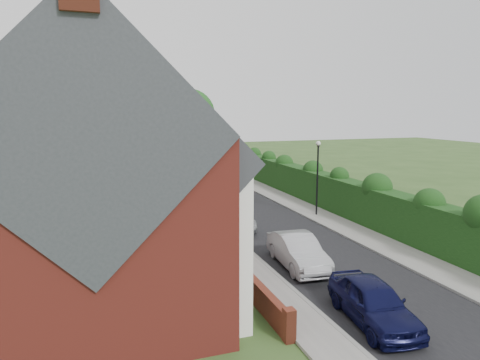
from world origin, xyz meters
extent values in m
plane|color=#2D4C1E|center=(0.00, 0.00, 0.00)|extent=(140.00, 140.00, 0.00)
cube|color=black|center=(-0.50, 11.00, 0.01)|extent=(6.00, 58.00, 0.02)
cube|color=gray|center=(3.60, 11.00, 0.06)|extent=(2.20, 58.00, 0.12)
cube|color=gray|center=(-4.35, 11.00, 0.06)|extent=(1.70, 58.00, 0.12)
cube|color=gray|center=(2.55, 11.00, 0.07)|extent=(0.18, 58.00, 0.13)
cube|color=gray|center=(-3.55, 11.00, 0.07)|extent=(0.18, 58.00, 0.13)
cube|color=black|center=(5.40, 11.00, 1.25)|extent=(1.50, 58.00, 2.50)
cube|color=maroon|center=(-11.00, 10.00, 3.25)|extent=(8.00, 40.00, 6.50)
cube|color=#2C2E34|center=(-11.00, 10.00, 6.50)|extent=(8.00, 40.20, 8.00)
cube|color=white|center=(-6.65, -8.10, 2.60)|extent=(0.70, 2.40, 5.20)
cube|color=black|center=(-6.28, -8.10, 1.40)|extent=(0.06, 1.80, 1.60)
cube|color=black|center=(-6.28, -8.10, 3.80)|extent=(0.06, 1.80, 1.60)
cube|color=#2C2E34|center=(-6.80, -8.10, 5.60)|extent=(1.70, 2.60, 1.70)
cube|color=#3F2D2D|center=(-6.96, -6.00, 1.05)|extent=(0.08, 0.90, 2.10)
cube|color=white|center=(-6.95, -6.10, 4.40)|extent=(0.12, 1.20, 1.60)
cube|color=white|center=(-6.65, -3.10, 2.60)|extent=(0.70, 2.40, 5.20)
cube|color=black|center=(-6.28, -3.10, 1.40)|extent=(0.06, 1.80, 1.60)
cube|color=black|center=(-6.28, -3.10, 3.80)|extent=(0.06, 1.80, 1.60)
cube|color=#2C2E34|center=(-6.80, -3.10, 5.60)|extent=(1.70, 2.60, 1.70)
cube|color=#3F2D2D|center=(-6.96, -1.00, 1.05)|extent=(0.08, 0.90, 2.10)
cube|color=white|center=(-6.95, -1.10, 4.40)|extent=(0.12, 1.20, 1.60)
cube|color=white|center=(-6.65, 1.90, 2.60)|extent=(0.70, 2.40, 5.20)
cube|color=black|center=(-6.28, 1.90, 1.40)|extent=(0.06, 1.80, 1.60)
cube|color=black|center=(-6.28, 1.90, 3.80)|extent=(0.06, 1.80, 1.60)
cube|color=#2C2E34|center=(-6.80, 1.90, 5.60)|extent=(1.70, 2.60, 1.70)
cube|color=#3F2D2D|center=(-6.96, 4.00, 1.05)|extent=(0.08, 0.90, 2.10)
cube|color=white|center=(-6.95, 3.90, 4.40)|extent=(0.12, 1.20, 1.60)
cube|color=white|center=(-6.65, 6.90, 2.60)|extent=(0.70, 2.40, 5.20)
cube|color=black|center=(-6.28, 6.90, 1.40)|extent=(0.06, 1.80, 1.60)
cube|color=black|center=(-6.28, 6.90, 3.80)|extent=(0.06, 1.80, 1.60)
cube|color=#2C2E34|center=(-6.80, 6.90, 5.60)|extent=(1.70, 2.60, 1.70)
cube|color=#3F2D2D|center=(-6.96, 9.00, 1.05)|extent=(0.08, 0.90, 2.10)
cube|color=white|center=(-6.95, 8.90, 4.40)|extent=(0.12, 1.20, 1.60)
cube|color=white|center=(-6.65, 11.90, 2.60)|extent=(0.70, 2.40, 5.20)
cube|color=black|center=(-6.28, 11.90, 1.40)|extent=(0.06, 1.80, 1.60)
cube|color=black|center=(-6.28, 11.90, 3.80)|extent=(0.06, 1.80, 1.60)
cube|color=#2C2E34|center=(-6.80, 11.90, 5.60)|extent=(1.70, 2.60, 1.70)
cube|color=#3F2D2D|center=(-6.96, 14.00, 1.05)|extent=(0.08, 0.90, 2.10)
cube|color=white|center=(-6.95, 13.90, 4.40)|extent=(0.12, 1.20, 1.60)
cube|color=white|center=(-6.65, 16.90, 2.60)|extent=(0.70, 2.40, 5.20)
cube|color=black|center=(-6.28, 16.90, 1.40)|extent=(0.06, 1.80, 1.60)
cube|color=black|center=(-6.28, 16.90, 3.80)|extent=(0.06, 1.80, 1.60)
cube|color=#2C2E34|center=(-6.80, 16.90, 5.60)|extent=(1.70, 2.60, 1.70)
cube|color=#3F2D2D|center=(-6.96, 19.00, 1.05)|extent=(0.08, 0.90, 2.10)
cube|color=white|center=(-6.95, 18.90, 4.40)|extent=(0.12, 1.20, 1.60)
cube|color=white|center=(-6.65, 21.90, 2.60)|extent=(0.70, 2.40, 5.20)
cube|color=black|center=(-6.28, 21.90, 1.40)|extent=(0.06, 1.80, 1.60)
cube|color=black|center=(-6.28, 21.90, 3.80)|extent=(0.06, 1.80, 1.60)
cube|color=#2C2E34|center=(-6.80, 21.90, 5.60)|extent=(1.70, 2.60, 1.70)
cube|color=#3F2D2D|center=(-6.96, 24.00, 1.05)|extent=(0.08, 0.90, 2.10)
cube|color=white|center=(-6.95, 23.90, 4.40)|extent=(0.12, 1.20, 1.60)
cube|color=white|center=(-6.65, 26.90, 2.60)|extent=(0.70, 2.40, 5.20)
cube|color=black|center=(-6.28, 26.90, 1.40)|extent=(0.06, 1.80, 1.60)
cube|color=black|center=(-6.28, 26.90, 3.80)|extent=(0.06, 1.80, 1.60)
cube|color=#2C2E34|center=(-6.80, 26.90, 5.60)|extent=(1.70, 2.60, 1.70)
cube|color=#3F2D2D|center=(-6.96, 29.00, 1.05)|extent=(0.08, 0.90, 2.10)
cube|color=white|center=(-6.95, 28.90, 4.40)|extent=(0.12, 1.20, 1.60)
cube|color=maroon|center=(-11.00, -5.00, 10.30)|extent=(0.90, 0.50, 1.60)
cube|color=maroon|center=(-11.00, 0.00, 10.30)|extent=(0.90, 0.50, 1.60)
cylinder|color=#9B592E|center=(-11.20, 0.00, 11.25)|extent=(0.20, 0.20, 0.50)
cylinder|color=#9B592E|center=(-10.80, 0.00, 11.25)|extent=(0.20, 0.20, 0.50)
cube|color=maroon|center=(-11.00, 5.00, 10.30)|extent=(0.90, 0.50, 1.60)
cylinder|color=#9B592E|center=(-11.20, 5.00, 11.25)|extent=(0.20, 0.20, 0.50)
cylinder|color=#9B592E|center=(-10.80, 5.00, 11.25)|extent=(0.20, 0.20, 0.50)
cube|color=maroon|center=(-11.00, 10.00, 10.30)|extent=(0.90, 0.50, 1.60)
cylinder|color=#9B592E|center=(-11.20, 10.00, 11.25)|extent=(0.20, 0.20, 0.50)
cylinder|color=#9B592E|center=(-10.80, 10.00, 11.25)|extent=(0.20, 0.20, 0.50)
cube|color=maroon|center=(-11.00, 15.00, 10.30)|extent=(0.90, 0.50, 1.60)
cylinder|color=#9B592E|center=(-11.20, 15.00, 11.25)|extent=(0.20, 0.20, 0.50)
cylinder|color=#9B592E|center=(-10.80, 15.00, 11.25)|extent=(0.20, 0.20, 0.50)
cube|color=maroon|center=(-11.00, 20.00, 10.30)|extent=(0.90, 0.50, 1.60)
cylinder|color=#9B592E|center=(-11.20, 20.00, 11.25)|extent=(0.20, 0.20, 0.50)
cylinder|color=#9B592E|center=(-10.80, 20.00, 11.25)|extent=(0.20, 0.20, 0.50)
cube|color=maroon|center=(-11.00, 25.00, 10.30)|extent=(0.90, 0.50, 1.60)
cylinder|color=#9B592E|center=(-11.20, 25.00, 11.25)|extent=(0.20, 0.20, 0.50)
cylinder|color=#9B592E|center=(-10.80, 25.00, 11.25)|extent=(0.20, 0.20, 0.50)
cube|color=maroon|center=(-11.00, 30.00, 10.30)|extent=(0.90, 0.50, 1.60)
cylinder|color=#9B592E|center=(-11.20, 30.00, 11.25)|extent=(0.20, 0.20, 0.50)
cylinder|color=#9B592E|center=(-10.80, 30.00, 11.25)|extent=(0.20, 0.20, 0.50)
cube|color=maroon|center=(-5.35, -7.50, 0.45)|extent=(0.30, 4.70, 0.90)
cube|color=maroon|center=(-5.35, -2.50, 0.45)|extent=(0.30, 4.70, 0.90)
cube|color=maroon|center=(-5.35, 2.50, 0.45)|extent=(0.30, 4.70, 0.90)
cube|color=maroon|center=(-5.35, 7.50, 0.45)|extent=(0.30, 4.70, 0.90)
cube|color=maroon|center=(-5.35, 12.50, 0.45)|extent=(0.30, 4.70, 0.90)
cube|color=maroon|center=(-5.35, 17.50, 0.45)|extent=(0.30, 4.70, 0.90)
cube|color=maroon|center=(-5.35, 22.50, 0.45)|extent=(0.30, 4.70, 0.90)
cube|color=maroon|center=(-5.35, 27.50, 0.45)|extent=(0.30, 4.70, 0.90)
cube|color=maroon|center=(-5.35, -10.00, 0.55)|extent=(0.35, 0.35, 1.10)
cube|color=maroon|center=(-5.35, -5.00, 0.55)|extent=(0.35, 0.35, 1.10)
cube|color=maroon|center=(-5.35, 0.00, 0.55)|extent=(0.35, 0.35, 1.10)
cube|color=maroon|center=(-5.35, 5.00, 0.55)|extent=(0.35, 0.35, 1.10)
cube|color=maroon|center=(-5.35, 10.00, 0.55)|extent=(0.35, 0.35, 1.10)
cube|color=maroon|center=(-5.35, 15.00, 0.55)|extent=(0.35, 0.35, 1.10)
cube|color=maroon|center=(-5.35, 20.00, 0.55)|extent=(0.35, 0.35, 1.10)
cube|color=maroon|center=(-5.35, 25.00, 0.55)|extent=(0.35, 0.35, 1.10)
cube|color=maroon|center=(-5.35, 30.00, 0.55)|extent=(0.35, 0.35, 1.10)
cylinder|color=black|center=(3.40, 4.00, 2.40)|extent=(0.12, 0.12, 4.80)
cylinder|color=black|center=(3.40, 4.00, 4.85)|extent=(0.20, 0.20, 0.10)
sphere|color=silver|center=(3.40, 4.00, 5.00)|extent=(0.32, 0.32, 0.32)
cylinder|color=#332316|center=(-3.00, 40.00, 2.38)|extent=(0.50, 0.50, 4.75)
sphere|color=#184818|center=(-3.00, 40.00, 5.89)|extent=(6.80, 6.80, 6.80)
sphere|color=#184818|center=(-1.64, 40.30, 5.23)|extent=(4.76, 4.76, 4.76)
cylinder|color=#332316|center=(3.00, 42.00, 2.62)|extent=(0.50, 0.50, 5.25)
sphere|color=#184818|center=(3.00, 42.00, 6.51)|extent=(7.60, 7.60, 7.60)
sphere|color=#184818|center=(4.52, 42.30, 5.78)|extent=(5.32, 5.32, 5.32)
cylinder|color=#332316|center=(-9.00, 43.00, 2.75)|extent=(0.50, 0.50, 5.50)
sphere|color=#184818|center=(-9.00, 43.00, 6.82)|extent=(8.00, 8.00, 8.00)
sphere|color=#184818|center=(-7.40, 43.30, 6.05)|extent=(5.60, 5.60, 5.60)
imported|color=black|center=(-2.09, -9.80, 0.75)|extent=(2.30, 4.57, 1.49)
imported|color=#A1A2A6|center=(-2.14, -4.20, 0.75)|extent=(1.94, 4.68, 1.51)
imported|color=#A0A3A7|center=(-2.92, 2.91, 0.64)|extent=(2.68, 4.83, 1.28)
imported|color=white|center=(-2.54, 7.00, 0.75)|extent=(2.34, 5.24, 1.49)
imported|color=black|center=(-2.80, 14.43, 0.77)|extent=(2.50, 4.77, 1.55)
imported|color=#A02311|center=(-2.81, 21.80, 0.72)|extent=(1.94, 4.47, 1.43)
imported|color=tan|center=(-1.72, 25.08, 0.73)|extent=(3.36, 5.59, 1.45)
imported|color=#575B5F|center=(-1.97, 29.40, 0.77)|extent=(2.28, 5.33, 1.53)
imported|color=black|center=(-2.33, 36.16, 0.68)|extent=(2.08, 4.18, 1.37)
imported|color=#4A351B|center=(0.39, 10.65, 0.84)|extent=(1.59, 2.18, 1.68)
cube|color=black|center=(0.39, 12.78, 0.79)|extent=(1.11, 1.85, 0.46)
cylinder|color=beige|center=(0.39, 12.78, 1.43)|extent=(1.20, 1.16, 1.20)
cube|color=beige|center=(0.39, 12.78, 1.02)|extent=(1.22, 1.90, 0.04)
cylinder|color=black|center=(-0.21, 13.33, 0.42)|extent=(0.07, 0.83, 0.83)
cylinder|color=black|center=(0.99, 13.33, 0.42)|extent=(0.07, 0.83, 0.83)
cylinder|color=black|center=(0.07, 11.76, 0.83)|extent=(0.06, 1.66, 0.06)
cylinder|color=black|center=(0.71, 11.76, 0.83)|extent=(0.06, 1.66, 0.06)
camera|label=1|loc=(-10.88, -21.29, 7.24)|focal=32.00mm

